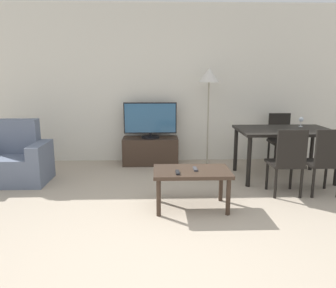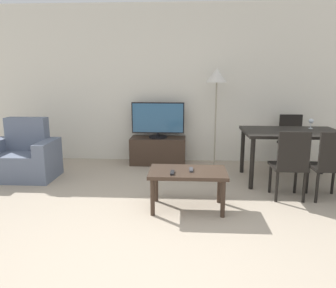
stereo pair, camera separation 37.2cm
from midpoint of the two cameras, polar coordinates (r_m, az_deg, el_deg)
name	(u,v)px [view 2 (the right image)]	position (r m, az deg, el deg)	size (l,w,h in m)	color
ground_plane	(142,264)	(2.85, -0.51, -20.22)	(18.00, 18.00, 0.00)	tan
wall_back	(167,84)	(5.79, 1.75, 10.32)	(7.36, 0.06, 2.70)	silver
armchair	(23,158)	(5.25, -22.08, -2.25)	(0.97, 0.65, 0.88)	slate
tv_stand	(158,151)	(5.66, 0.14, -1.17)	(0.94, 0.43, 0.46)	#38281E
tv	(158,120)	(5.56, 0.15, 4.16)	(0.89, 0.31, 0.60)	black
coffee_table	(188,176)	(3.74, 6.32, -5.57)	(0.87, 0.53, 0.46)	#38281E
dining_table	(292,137)	(5.03, 22.77, 1.17)	(1.35, 0.89, 0.74)	black
dining_chair_near	(290,162)	(4.30, 22.87, -2.98)	(0.40, 0.40, 0.87)	black
dining_chair_far	(291,139)	(5.84, 22.43, 0.81)	(0.40, 0.40, 0.87)	black
dining_chair_near_right	(330,163)	(4.48, 28.60, -2.93)	(0.40, 0.40, 0.87)	black
floor_lamp	(217,81)	(5.40, 10.47, 10.70)	(0.34, 0.34, 1.62)	gray
remote_primary	(172,173)	(3.60, 3.72, -5.02)	(0.04, 0.15, 0.02)	black
remote_secondary	(191,170)	(3.72, 6.92, -4.49)	(0.04, 0.15, 0.02)	#38383D
wine_glass_left	(311,122)	(5.32, 25.53, 3.50)	(0.07, 0.07, 0.15)	silver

